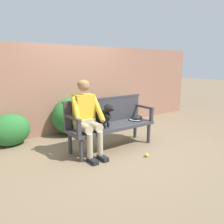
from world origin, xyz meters
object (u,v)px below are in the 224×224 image
(garden_bench, at_px, (112,128))
(dog_on_bench, at_px, (104,115))
(person_seated, at_px, (86,115))
(tennis_ball, at_px, (147,155))
(tennis_racket, at_px, (135,119))
(baseball_glove, at_px, (137,117))

(garden_bench, height_order, dog_on_bench, dog_on_bench)
(person_seated, xyz_separation_m, tennis_ball, (0.80, -0.69, -0.70))
(garden_bench, bearing_deg, person_seated, -178.20)
(garden_bench, xyz_separation_m, dog_on_bench, (-0.22, -0.04, 0.28))
(person_seated, relative_size, dog_on_bench, 2.94)
(garden_bench, distance_m, tennis_ball, 0.84)
(tennis_racket, relative_size, tennis_ball, 8.75)
(tennis_ball, bearing_deg, garden_bench, 108.20)
(tennis_racket, xyz_separation_m, tennis_ball, (-0.39, -0.75, -0.44))
(garden_bench, bearing_deg, baseball_glove, 2.34)
(tennis_racket, height_order, baseball_glove, baseball_glove)
(dog_on_bench, distance_m, baseball_glove, 0.91)
(garden_bench, bearing_deg, dog_on_bench, -168.96)
(garden_bench, relative_size, person_seated, 1.29)
(person_seated, distance_m, baseball_glove, 1.25)
(garden_bench, relative_size, tennis_racket, 2.98)
(baseball_glove, bearing_deg, tennis_ball, -116.90)
(garden_bench, xyz_separation_m, baseball_glove, (0.67, 0.03, 0.10))
(person_seated, relative_size, tennis_ball, 20.16)
(person_seated, distance_m, tennis_ball, 1.27)
(garden_bench, distance_m, person_seated, 0.65)
(dog_on_bench, height_order, baseball_glove, dog_on_bench)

